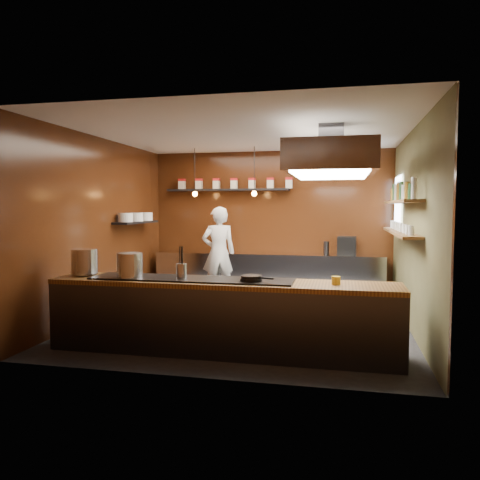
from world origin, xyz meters
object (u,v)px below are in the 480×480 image
(stockpot_large, at_px, (84,262))
(espresso_machine, at_px, (347,246))
(extractor_hood, at_px, (331,160))
(stockpot_small, at_px, (130,265))
(chef, at_px, (219,253))

(stockpot_large, relative_size, espresso_machine, 0.98)
(extractor_hood, bearing_deg, stockpot_large, -160.14)
(stockpot_small, bearing_deg, chef, 85.78)
(espresso_machine, xyz_separation_m, chef, (-2.51, -0.43, -0.15))
(stockpot_large, distance_m, espresso_machine, 5.15)
(chef, bearing_deg, extractor_hood, 112.90)
(espresso_machine, distance_m, chef, 2.55)
(stockpot_small, relative_size, chef, 0.18)
(stockpot_small, distance_m, espresso_machine, 4.80)
(extractor_hood, xyz_separation_m, espresso_machine, (0.27, 2.63, -1.43))
(stockpot_large, bearing_deg, stockpot_small, -9.79)
(extractor_hood, distance_m, espresso_machine, 3.01)
(extractor_hood, xyz_separation_m, stockpot_small, (-2.50, -1.29, -1.41))
(stockpot_large, distance_m, stockpot_small, 0.73)
(extractor_hood, relative_size, chef, 1.08)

